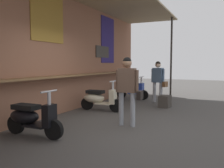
{
  "coord_description": "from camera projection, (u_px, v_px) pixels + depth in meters",
  "views": [
    {
      "loc": [
        -5.12,
        -2.46,
        1.48
      ],
      "look_at": [
        2.49,
        1.08,
        0.78
      ],
      "focal_mm": 38.33,
      "sensor_mm": 36.0,
      "label": 1
    }
  ],
  "objects": [
    {
      "name": "scooter_black",
      "position": [
        31.0,
        117.0,
        4.89
      ],
      "size": [
        0.46,
        1.4,
        0.97
      ],
      "rotation": [
        0.0,
        0.0,
        -1.56
      ],
      "color": "black",
      "rests_on": "ground_plane"
    },
    {
      "name": "merchandise_crate",
      "position": [
        165.0,
        101.0,
        8.18
      ],
      "size": [
        0.47,
        0.39,
        0.41
      ],
      "primitive_type": "cube",
      "rotation": [
        0.0,
        0.0,
        -0.11
      ],
      "color": "#3D3833",
      "rests_on": "ground_plane"
    },
    {
      "name": "shopper_with_handbag",
      "position": [
        128.0,
        85.0,
        5.65
      ],
      "size": [
        0.28,
        0.65,
        1.64
      ],
      "rotation": [
        0.0,
        0.0,
        0.06
      ],
      "color": "#999EA8",
      "rests_on": "ground_plane"
    },
    {
      "name": "ground_plane",
      "position": [
        109.0,
        125.0,
        5.78
      ],
      "size": [
        36.63,
        36.63,
        0.0
      ],
      "primitive_type": "plane",
      "color": "#474442"
    },
    {
      "name": "scooter_blue",
      "position": [
        131.0,
        90.0,
        10.14
      ],
      "size": [
        0.46,
        1.4,
        0.97
      ],
      "rotation": [
        0.0,
        0.0,
        -1.61
      ],
      "color": "#233D9E",
      "rests_on": "ground_plane"
    },
    {
      "name": "scooter_cream",
      "position": [
        99.0,
        99.0,
        7.55
      ],
      "size": [
        0.47,
        1.4,
        0.97
      ],
      "rotation": [
        0.0,
        0.0,
        -1.52
      ],
      "color": "beige",
      "rests_on": "ground_plane"
    },
    {
      "name": "market_stall_facade",
      "position": [
        47.0,
        42.0,
        6.39
      ],
      "size": [
        13.08,
        2.62,
        3.76
      ],
      "color": "#8C5B44",
      "rests_on": "ground_plane"
    },
    {
      "name": "shopper_browsing",
      "position": [
        158.0,
        78.0,
        9.1
      ],
      "size": [
        0.35,
        0.65,
        1.58
      ],
      "rotation": [
        0.0,
        0.0,
        -0.27
      ],
      "color": "#999EA8",
      "rests_on": "ground_plane"
    }
  ]
}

